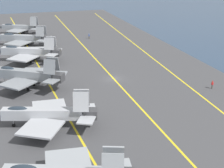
# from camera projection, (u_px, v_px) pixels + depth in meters

# --- Properties ---
(ground_plane) EXTENTS (2000.00, 2000.00, 0.00)m
(ground_plane) POSITION_uv_depth(u_px,v_px,m) (114.00, 80.00, 75.28)
(ground_plane) COLOR navy
(carrier_deck) EXTENTS (198.87, 50.69, 0.40)m
(carrier_deck) POSITION_uv_depth(u_px,v_px,m) (114.00, 79.00, 75.21)
(carrier_deck) COLOR #424244
(carrier_deck) RESTS_ON ground
(deck_stripe_foul_line) EXTENTS (178.76, 9.69, 0.01)m
(deck_stripe_foul_line) POSITION_uv_depth(u_px,v_px,m) (171.00, 73.00, 78.95)
(deck_stripe_foul_line) COLOR yellow
(deck_stripe_foul_line) RESTS_ON carrier_deck
(deck_stripe_centerline) EXTENTS (178.99, 0.36, 0.01)m
(deck_stripe_centerline) POSITION_uv_depth(u_px,v_px,m) (114.00, 79.00, 75.13)
(deck_stripe_centerline) COLOR yellow
(deck_stripe_centerline) RESTS_ON carrier_deck
(deck_stripe_edge_line) EXTENTS (178.67, 11.40, 0.01)m
(deck_stripe_edge_line) POSITION_uv_depth(u_px,v_px,m) (50.00, 85.00, 71.31)
(deck_stripe_edge_line) COLOR yellow
(deck_stripe_edge_line) RESTS_ON carrier_deck
(parked_jet_third) EXTENTS (13.81, 16.98, 6.17)m
(parked_jet_third) POSITION_uv_depth(u_px,v_px,m) (45.00, 114.00, 53.10)
(parked_jet_third) COLOR #A8AAAF
(parked_jet_third) RESTS_ON carrier_deck
(parked_jet_fourth) EXTENTS (13.60, 16.26, 6.67)m
(parked_jet_fourth) POSITION_uv_depth(u_px,v_px,m) (26.00, 75.00, 68.95)
(parked_jet_fourth) COLOR gray
(parked_jet_fourth) RESTS_ON carrier_deck
(parked_jet_fifth) EXTENTS (14.01, 17.27, 6.58)m
(parked_jet_fifth) POSITION_uv_depth(u_px,v_px,m) (28.00, 52.00, 86.12)
(parked_jet_fifth) COLOR #A8AAAF
(parked_jet_fifth) RESTS_ON carrier_deck
(parked_jet_sixth) EXTENTS (14.31, 17.08, 6.14)m
(parked_jet_sixth) POSITION_uv_depth(u_px,v_px,m) (23.00, 38.00, 101.56)
(parked_jet_sixth) COLOR gray
(parked_jet_sixth) RESTS_ON carrier_deck
(parked_jet_seventh) EXTENTS (12.84, 15.59, 6.06)m
(parked_jet_seventh) POSITION_uv_depth(u_px,v_px,m) (20.00, 27.00, 117.04)
(parked_jet_seventh) COLOR gray
(parked_jet_seventh) RESTS_ON carrier_deck
(crew_red_vest) EXTENTS (0.38, 0.45, 1.66)m
(crew_red_vest) POSITION_uv_depth(u_px,v_px,m) (212.00, 84.00, 69.19)
(crew_red_vest) COLOR #4C473D
(crew_red_vest) RESTS_ON carrier_deck
(crew_blue_vest) EXTENTS (0.45, 0.40, 1.71)m
(crew_blue_vest) POSITION_uv_depth(u_px,v_px,m) (89.00, 36.00, 110.91)
(crew_blue_vest) COLOR #383328
(crew_blue_vest) RESTS_ON carrier_deck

